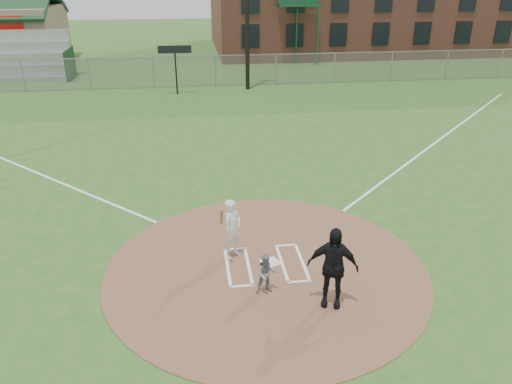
{
  "coord_description": "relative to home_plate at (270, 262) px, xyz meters",
  "views": [
    {
      "loc": [
        -1.74,
        -10.98,
        7.22
      ],
      "look_at": [
        0.0,
        2.0,
        1.3
      ],
      "focal_mm": 35.0,
      "sensor_mm": 36.0,
      "label": 1
    }
  ],
  "objects": [
    {
      "name": "catcher",
      "position": [
        -0.3,
        -1.26,
        0.5
      ],
      "size": [
        0.52,
        0.42,
        1.04
      ],
      "primitive_type": "imported",
      "rotation": [
        0.0,
        0.0,
        0.05
      ],
      "color": "slate",
      "rests_on": "dirt_circle"
    },
    {
      "name": "dirt_circle",
      "position": [
        -0.14,
        -0.2,
        -0.03
      ],
      "size": [
        8.4,
        8.4,
        0.02
      ],
      "primitive_type": "cylinder",
      "color": "brown",
      "rests_on": "ground"
    },
    {
      "name": "outfield_fence",
      "position": [
        -0.14,
        21.8,
        0.98
      ],
      "size": [
        56.08,
        0.08,
        2.03
      ],
      "color": "slate",
      "rests_on": "ground"
    },
    {
      "name": "foul_line_first",
      "position": [
        8.86,
        8.8,
        -0.03
      ],
      "size": [
        17.04,
        17.04,
        0.01
      ],
      "primitive_type": "cube",
      "rotation": [
        0.0,
        0.0,
        -0.79
      ],
      "color": "white",
      "rests_on": "ground"
    },
    {
      "name": "home_plate",
      "position": [
        0.0,
        0.0,
        0.0
      ],
      "size": [
        0.58,
        0.58,
        0.03
      ],
      "primitive_type": "cube",
      "rotation": [
        0.0,
        0.0,
        0.34
      ],
      "color": "silver",
      "rests_on": "dirt_circle"
    },
    {
      "name": "umpire",
      "position": [
        1.11,
        -1.9,
        0.98
      ],
      "size": [
        1.26,
        0.84,
        1.99
      ],
      "primitive_type": "imported",
      "rotation": [
        0.0,
        0.0,
        -0.34
      ],
      "color": "black",
      "rests_on": "dirt_circle"
    },
    {
      "name": "batter_at_plate",
      "position": [
        -0.96,
        0.49,
        0.83
      ],
      "size": [
        0.71,
        1.06,
        1.78
      ],
      "color": "silver",
      "rests_on": "dirt_circle"
    },
    {
      "name": "foul_line_third",
      "position": [
        -9.14,
        8.8,
        -0.03
      ],
      "size": [
        17.04,
        17.04,
        0.01
      ],
      "primitive_type": "cube",
      "rotation": [
        0.0,
        0.0,
        0.79
      ],
      "color": "white",
      "rests_on": "ground"
    },
    {
      "name": "scoreboard_sign",
      "position": [
        -2.64,
        20.0,
        2.35
      ],
      "size": [
        2.0,
        0.1,
        2.93
      ],
      "color": "black",
      "rests_on": "ground"
    },
    {
      "name": "bleachers",
      "position": [
        -13.14,
        26.0,
        1.55
      ],
      "size": [
        6.08,
        3.2,
        3.2
      ],
      "color": "#B7BABF",
      "rests_on": "ground"
    },
    {
      "name": "ground",
      "position": [
        -0.14,
        -0.2,
        -0.04
      ],
      "size": [
        140.0,
        140.0,
        0.0
      ],
      "primitive_type": "plane",
      "color": "#2D571D",
      "rests_on": "ground"
    },
    {
      "name": "batters_boxes",
      "position": [
        -0.14,
        -0.05,
        -0.01
      ],
      "size": [
        2.08,
        1.88,
        0.01
      ],
      "color": "white",
      "rests_on": "dirt_circle"
    }
  ]
}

